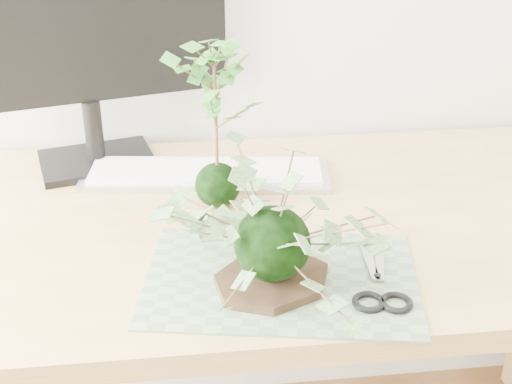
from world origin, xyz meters
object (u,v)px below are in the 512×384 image
Objects in this scene: maple_kokedama at (215,79)px; keyboard at (206,174)px; desk at (260,259)px; ivy_kokedama at (273,212)px; monitor at (82,26)px.

maple_kokedama is 0.26m from keyboard.
desk is 0.30m from ivy_kokedama.
ivy_kokedama is at bearing -92.32° from desk.
desk is 4.66× the size of maple_kokedama.
keyboard is at bearing -37.17° from monitor.
keyboard is 0.36m from monitor.
maple_kokedama is at bearing 142.00° from desk.
maple_kokedama is (-0.07, 0.06, 0.33)m from desk.
monitor reaches higher than desk.
desk is at bearing -54.64° from monitor.
keyboard is at bearing 116.97° from desk.
ivy_kokedama is 0.71× the size of keyboard.
ivy_kokedama is 1.03× the size of maple_kokedama.
maple_kokedama reaches higher than keyboard.
ivy_kokedama reaches higher than desk.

